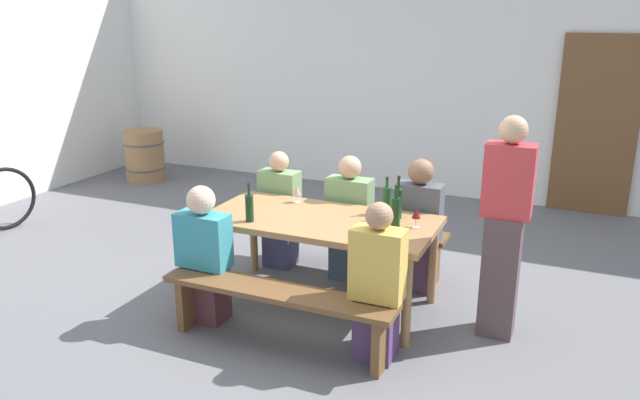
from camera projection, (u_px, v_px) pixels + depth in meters
ground_plane at (320, 303)px, 5.12m from camera, size 24.00×24.00×0.00m
back_wall at (434, 71)px, 7.87m from camera, size 14.00×0.20×3.20m
wooden_door at (596, 126)px, 7.15m from camera, size 0.90×0.06×2.10m
tasting_table at (320, 227)px, 4.92m from camera, size 1.84×0.90×0.75m
bench_near at (278, 302)px, 4.36m from camera, size 1.74×0.30×0.45m
bench_far at (352, 235)px, 5.67m from camera, size 1.74×0.30×0.45m
wine_bottle_0 at (398, 203)px, 4.86m from camera, size 0.07×0.07×0.35m
wine_bottle_1 at (249, 207)px, 4.79m from camera, size 0.07×0.07×0.31m
wine_bottle_2 at (387, 200)px, 4.98m from camera, size 0.07×0.07×0.31m
wine_bottle_3 at (396, 212)px, 4.65m from camera, size 0.07×0.07×0.33m
wine_glass_0 at (297, 191)px, 5.27m from camera, size 0.07×0.07×0.15m
wine_glass_1 at (416, 214)px, 4.65m from camera, size 0.07×0.07×0.15m
seated_guest_near_0 at (204, 258)px, 4.71m from camera, size 0.41×0.24×1.09m
seated_guest_near_1 at (377, 286)px, 4.17m from camera, size 0.36×0.24×1.14m
seated_guest_far_0 at (280, 213)px, 5.75m from camera, size 0.37×0.24×1.11m
seated_guest_far_1 at (349, 221)px, 5.48m from camera, size 0.40×0.24×1.13m
seated_guest_far_2 at (418, 228)px, 5.23m from camera, size 0.38×0.24×1.17m
standing_host at (504, 232)px, 4.42m from camera, size 0.34×0.24×1.65m
wine_barrel at (145, 155)px, 8.80m from camera, size 0.58×0.58×0.72m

